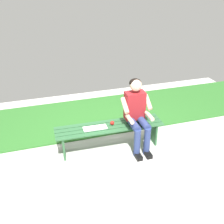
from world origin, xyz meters
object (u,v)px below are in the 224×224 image
at_px(bench_near, 109,131).
at_px(person_seated, 137,113).
at_px(apple, 112,123).
at_px(book_open, 95,128).

distance_m(bench_near, person_seated, 0.58).
xyz_separation_m(person_seated, apple, (0.41, -0.12, -0.20)).
distance_m(person_seated, book_open, 0.77).
bearing_deg(bench_near, apple, -158.82).
relative_size(apple, book_open, 0.17).
relative_size(bench_near, person_seated, 1.52).
height_order(bench_near, apple, apple).
bearing_deg(apple, person_seated, 163.25).
xyz_separation_m(apple, book_open, (0.32, 0.04, -0.03)).
height_order(apple, book_open, apple).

